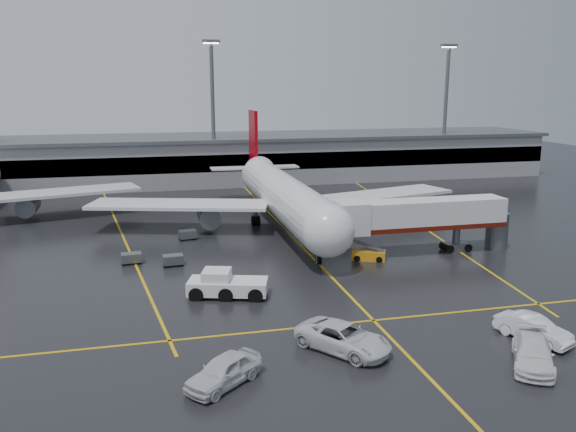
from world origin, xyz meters
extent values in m
plane|color=black|center=(0.00, 0.00, 0.00)|extent=(220.00, 220.00, 0.00)
cube|color=gold|center=(0.00, 0.00, 0.01)|extent=(0.25, 90.00, 0.02)
cube|color=gold|center=(0.00, -22.00, 0.01)|extent=(60.00, 0.25, 0.02)
cube|color=gold|center=(-20.00, 10.00, 0.01)|extent=(9.99, 69.35, 0.02)
cube|color=gold|center=(18.00, 10.00, 0.01)|extent=(7.57, 69.64, 0.02)
cube|color=gray|center=(0.00, 48.00, 4.00)|extent=(120.00, 18.00, 8.00)
cube|color=black|center=(0.00, 39.20, 4.50)|extent=(120.00, 0.40, 3.00)
cube|color=#595B60|center=(0.00, 48.00, 8.30)|extent=(122.00, 19.00, 0.60)
cylinder|color=#595B60|center=(-5.00, 42.00, 12.50)|extent=(0.70, 0.70, 25.00)
cube|color=#595B60|center=(-5.00, 42.00, 25.20)|extent=(3.00, 1.20, 0.50)
cube|color=#FFE5B2|center=(-5.00, 42.00, 24.90)|extent=(2.60, 0.90, 0.20)
cylinder|color=#595B60|center=(40.00, 42.00, 12.50)|extent=(0.70, 0.70, 25.00)
cube|color=#595B60|center=(40.00, 42.00, 25.20)|extent=(3.00, 1.20, 0.50)
cube|color=#FFE5B2|center=(40.00, 42.00, 24.90)|extent=(2.60, 0.90, 0.20)
cylinder|color=silver|center=(0.00, 8.00, 4.20)|extent=(5.20, 36.00, 5.20)
sphere|color=silver|center=(0.00, -10.00, 4.20)|extent=(5.20, 5.20, 5.20)
cone|color=silver|center=(0.00, 29.00, 4.80)|extent=(4.94, 8.00, 4.94)
cube|color=#98000A|center=(0.00, 30.00, 9.70)|extent=(0.50, 5.50, 8.50)
cube|color=silver|center=(0.00, 29.00, 5.00)|extent=(14.00, 3.00, 0.25)
cube|color=silver|center=(-13.00, 10.00, 3.40)|extent=(22.80, 11.83, 0.40)
cube|color=silver|center=(13.00, 10.00, 3.40)|extent=(22.80, 11.83, 0.40)
cylinder|color=#595B60|center=(-9.50, 9.00, 2.00)|extent=(2.60, 4.50, 2.60)
cylinder|color=#595B60|center=(9.50, 9.00, 2.00)|extent=(2.60, 4.50, 2.60)
cylinder|color=#595B60|center=(0.00, -7.00, 1.00)|extent=(0.56, 0.56, 2.00)
cylinder|color=#595B60|center=(-3.20, 11.00, 1.00)|extent=(0.56, 0.56, 2.00)
cylinder|color=#595B60|center=(3.20, 11.00, 1.00)|extent=(0.56, 0.56, 2.00)
cylinder|color=black|center=(0.00, -7.00, 0.45)|extent=(0.40, 1.10, 1.10)
cylinder|color=black|center=(-3.20, 11.00, 0.55)|extent=(1.00, 1.40, 1.40)
cylinder|color=black|center=(3.20, 11.00, 0.55)|extent=(1.00, 1.40, 1.40)
cube|color=silver|center=(-29.00, 22.00, 3.40)|extent=(22.80, 11.83, 0.40)
cylinder|color=#595B60|center=(-32.50, 21.00, 2.00)|extent=(2.60, 4.50, 2.60)
cube|color=silver|center=(12.00, -6.00, 4.40)|extent=(18.00, 3.20, 3.00)
cube|color=#501107|center=(12.00, -6.00, 3.10)|extent=(18.00, 3.30, 0.50)
cube|color=silver|center=(3.80, -6.00, 4.40)|extent=(3.00, 3.40, 3.30)
cylinder|color=#595B60|center=(16.00, -6.00, 1.50)|extent=(0.80, 0.80, 3.00)
cube|color=#595B60|center=(16.00, -6.00, 0.45)|extent=(2.60, 1.60, 0.90)
cylinder|color=#595B60|center=(21.00, -6.00, 2.00)|extent=(2.40, 2.40, 4.00)
cylinder|color=black|center=(14.90, -6.00, 0.45)|extent=(0.90, 1.80, 0.90)
cylinder|color=black|center=(17.10, -6.00, 0.45)|extent=(0.90, 1.80, 0.90)
cube|color=silver|center=(-10.23, -14.05, 0.87)|extent=(7.25, 4.51, 1.16)
cube|color=silver|center=(-11.15, -13.77, 1.84)|extent=(2.88, 2.88, 0.97)
cube|color=black|center=(-11.15, -13.77, 1.84)|extent=(2.59, 2.59, 0.87)
cylinder|color=black|center=(-12.64, -13.33, 0.53)|extent=(2.03, 3.14, 1.26)
cylinder|color=black|center=(-10.23, -14.05, 0.53)|extent=(2.03, 3.14, 1.26)
cylinder|color=black|center=(-7.82, -14.76, 0.53)|extent=(2.03, 3.14, 1.26)
cube|color=orange|center=(5.44, -6.97, 0.52)|extent=(3.68, 2.70, 1.04)
cube|color=#595B60|center=(5.44, -6.97, 1.51)|extent=(3.33, 2.13, 1.19)
cylinder|color=black|center=(4.41, -6.50, 0.28)|extent=(1.27, 1.73, 0.66)
cylinder|color=black|center=(6.47, -7.44, 0.28)|extent=(1.27, 1.73, 0.66)
imported|color=silver|center=(-3.97, -26.36, 0.94)|extent=(6.62, 7.29, 1.89)
imported|color=silver|center=(7.27, -31.24, 0.86)|extent=(5.21, 6.31, 1.72)
imported|color=white|center=(9.71, -27.93, 0.88)|extent=(3.89, 5.66, 1.77)
imported|color=silver|center=(-12.51, -29.04, 0.92)|extent=(5.53, 5.08, 1.83)
cube|color=#595B60|center=(-14.46, -4.18, 0.65)|extent=(2.07, 1.42, 0.90)
cylinder|color=black|center=(-15.23, -4.73, 0.18)|extent=(0.40, 0.20, 0.40)
cylinder|color=black|center=(-13.63, -4.64, 0.18)|extent=(0.40, 0.20, 0.40)
cylinder|color=black|center=(-15.29, -3.73, 0.18)|extent=(0.40, 0.20, 0.40)
cylinder|color=black|center=(-13.69, -3.64, 0.18)|extent=(0.40, 0.20, 0.40)
cube|color=#595B60|center=(-18.56, -2.50, 0.65)|extent=(2.10, 1.46, 0.90)
cylinder|color=black|center=(-19.31, -3.06, 0.18)|extent=(0.40, 0.20, 0.40)
cylinder|color=black|center=(-17.72, -2.93, 0.18)|extent=(0.40, 0.20, 0.40)
cylinder|color=black|center=(-19.40, -2.07, 0.18)|extent=(0.40, 0.20, 0.40)
cylinder|color=black|center=(-17.80, -1.94, 0.18)|extent=(0.40, 0.20, 0.40)
cube|color=#595B60|center=(-12.32, 5.76, 0.65)|extent=(2.22, 1.68, 0.90)
cylinder|color=black|center=(-13.00, 5.11, 0.18)|extent=(0.40, 0.20, 0.40)
cylinder|color=black|center=(-11.44, 5.44, 0.18)|extent=(0.40, 0.20, 0.40)
cylinder|color=black|center=(-13.21, 6.09, 0.18)|extent=(0.40, 0.20, 0.40)
cylinder|color=black|center=(-11.64, 6.42, 0.18)|extent=(0.40, 0.20, 0.40)
camera|label=1|loc=(-16.19, -60.88, 17.73)|focal=35.89mm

